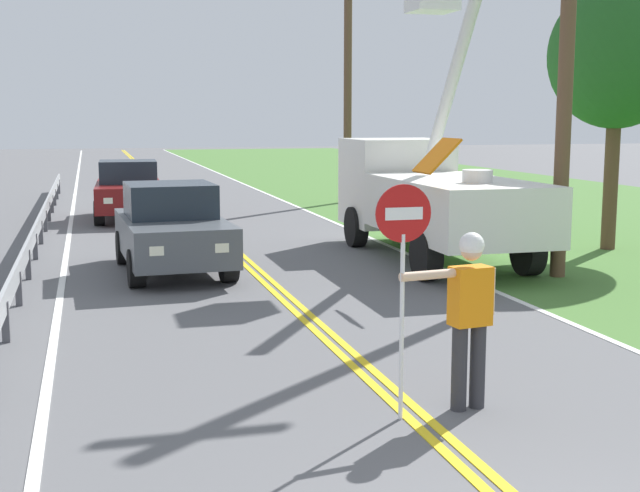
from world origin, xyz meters
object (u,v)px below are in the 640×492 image
at_px(utility_pole_near, 568,20).
at_px(utility_pole_mid, 348,76).
at_px(utility_bucket_truck, 427,190).
at_px(stop_sign_paddle, 403,249).
at_px(roadside_tree_verge, 617,57).
at_px(flagger_worker, 469,309).
at_px(oncoming_sedan_second, 129,191).
at_px(oncoming_sedan_nearest, 172,229).

relative_size(utility_pole_near, utility_pole_mid, 1.08).
xyz_separation_m(utility_bucket_truck, utility_pole_near, (1.49, -2.80, 3.25)).
relative_size(utility_bucket_truck, utility_pole_mid, 0.82).
height_order(stop_sign_paddle, utility_pole_mid, utility_pole_mid).
xyz_separation_m(utility_pole_near, roadside_tree_verge, (2.87, 2.69, -0.41)).
xyz_separation_m(flagger_worker, utility_bucket_truck, (3.27, 9.09, 0.38)).
distance_m(utility_bucket_truck, roadside_tree_verge, 5.21).
height_order(stop_sign_paddle, oncoming_sedan_second, stop_sign_paddle).
xyz_separation_m(flagger_worker, stop_sign_paddle, (-0.76, -0.11, 0.66)).
bearing_deg(roadside_tree_verge, utility_pole_near, -136.85).
bearing_deg(oncoming_sedan_second, utility_pole_near, -57.32).
xyz_separation_m(utility_bucket_truck, utility_pole_mid, (1.83, 11.76, 2.92)).
height_order(utility_bucket_truck, oncoming_sedan_second, utility_bucket_truck).
xyz_separation_m(oncoming_sedan_nearest, oncoming_sedan_second, (-0.39, 9.01, 0.00)).
xyz_separation_m(utility_bucket_truck, roadside_tree_verge, (4.36, -0.11, 2.84)).
bearing_deg(flagger_worker, oncoming_sedan_nearest, 103.93).
bearing_deg(utility_pole_near, stop_sign_paddle, -130.84).
xyz_separation_m(oncoming_sedan_second, utility_pole_mid, (7.64, 3.18, 3.52)).
height_order(oncoming_sedan_nearest, utility_pole_near, utility_pole_near).
height_order(flagger_worker, utility_pole_near, utility_pole_near).
distance_m(utility_bucket_truck, utility_pole_mid, 12.26).
xyz_separation_m(flagger_worker, utility_pole_mid, (5.10, 20.85, 3.30)).
height_order(oncoming_sedan_second, utility_pole_near, utility_pole_near).
xyz_separation_m(utility_pole_mid, roadside_tree_verge, (2.53, -11.87, -0.08)).
bearing_deg(oncoming_sedan_second, utility_pole_mid, 22.59).
xyz_separation_m(stop_sign_paddle, utility_pole_near, (5.53, 6.39, 2.97)).
bearing_deg(stop_sign_paddle, utility_pole_mid, 74.37).
bearing_deg(oncoming_sedan_second, flagger_worker, -81.83).
xyz_separation_m(utility_bucket_truck, oncoming_sedan_nearest, (-5.42, -0.43, -0.60)).
distance_m(flagger_worker, stop_sign_paddle, 1.02).
xyz_separation_m(stop_sign_paddle, utility_bucket_truck, (4.03, 9.20, -0.28)).
relative_size(utility_pole_mid, roadside_tree_verge, 1.41).
xyz_separation_m(stop_sign_paddle, oncoming_sedan_nearest, (-1.39, 8.77, -0.88)).
relative_size(stop_sign_paddle, oncoming_sedan_nearest, 0.56).
distance_m(flagger_worker, utility_pole_near, 8.69).
bearing_deg(stop_sign_paddle, utility_bucket_truck, 66.31).
bearing_deg(roadside_tree_verge, stop_sign_paddle, -132.75).
relative_size(flagger_worker, utility_pole_near, 0.20).
height_order(oncoming_sedan_second, roadside_tree_verge, roadside_tree_verge).
xyz_separation_m(oncoming_sedan_second, roadside_tree_verge, (10.17, -8.69, 3.44)).
distance_m(flagger_worker, oncoming_sedan_second, 17.85).
xyz_separation_m(flagger_worker, oncoming_sedan_second, (-2.54, 17.67, -0.21)).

